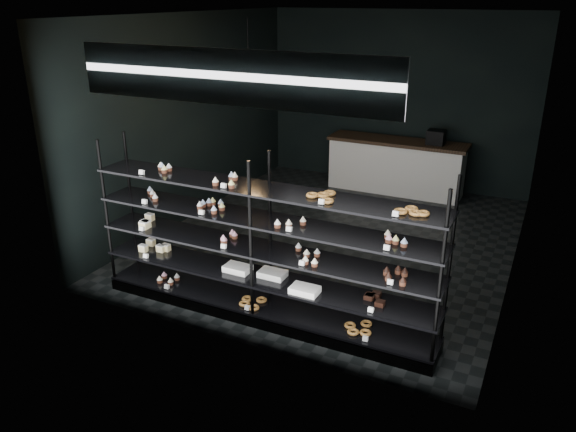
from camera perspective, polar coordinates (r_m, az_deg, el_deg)
The scene contains 5 objects.
room at distance 8.03m, azimuth 5.26°, elevation 8.27°, with size 5.01×6.01×3.20m.
display_shelf at distance 6.25m, azimuth -2.96°, elevation -5.19°, with size 4.00×0.50×1.91m.
signage at distance 5.22m, azimuth -6.24°, elevation 13.85°, with size 3.30×0.05×0.50m.
pendant_lamp at distance 7.32m, azimuth -4.00°, elevation 13.78°, with size 0.34×0.34×0.90m.
service_counter at distance 10.56m, azimuth 10.96°, elevation 5.07°, with size 2.51×0.65×1.23m.
Camera 1 is at (2.74, -7.32, 3.45)m, focal length 35.00 mm.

